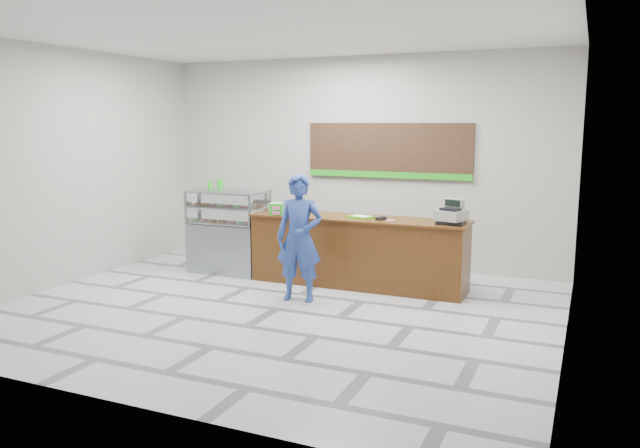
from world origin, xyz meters
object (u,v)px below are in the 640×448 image
at_px(display_case, 229,231).
at_px(customer, 299,238).
at_px(cash_register, 451,215).
at_px(sales_counter, 358,252).
at_px(serving_tray, 361,217).

relative_size(display_case, customer, 0.77).
xyz_separation_m(display_case, cash_register, (3.60, -0.06, 0.48)).
xyz_separation_m(sales_counter, customer, (-0.46, -1.04, 0.35)).
distance_m(display_case, serving_tray, 2.28).
relative_size(display_case, serving_tray, 3.27).
bearing_deg(sales_counter, display_case, -179.99).
height_order(display_case, cash_register, cash_register).
height_order(sales_counter, display_case, display_case).
relative_size(cash_register, serving_tray, 1.13).
distance_m(serving_tray, customer, 1.18).
bearing_deg(cash_register, serving_tray, -165.67).
height_order(cash_register, customer, customer).
bearing_deg(sales_counter, cash_register, -2.38).
bearing_deg(customer, cash_register, 17.79).
distance_m(display_case, cash_register, 3.63).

